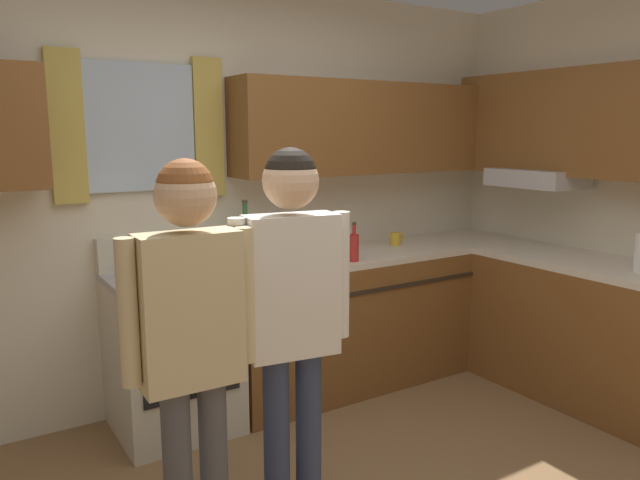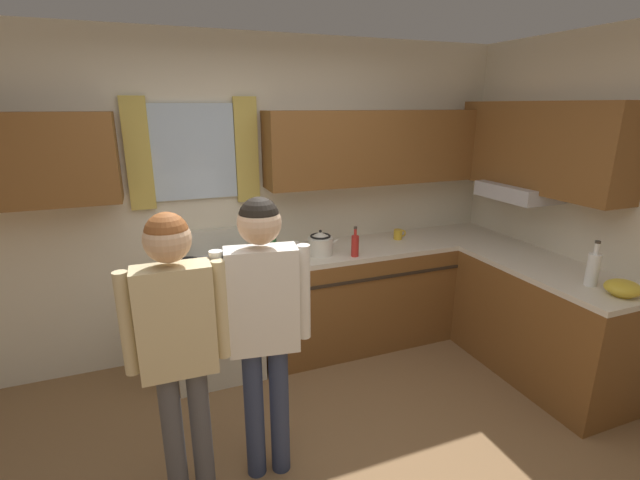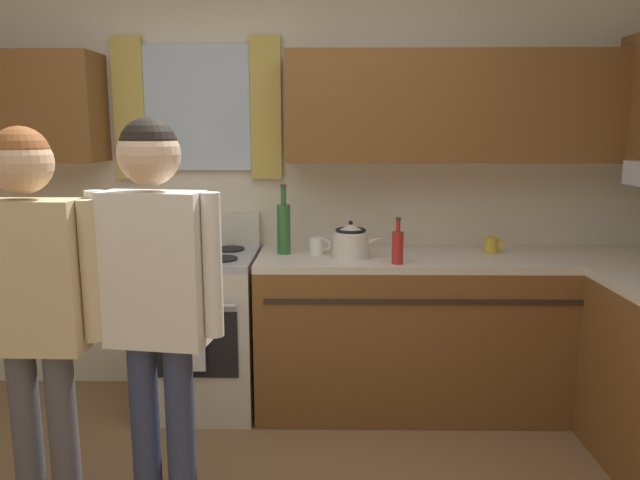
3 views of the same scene
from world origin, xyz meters
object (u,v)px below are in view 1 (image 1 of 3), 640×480
Objects in this scene: bottle_wine_green at (246,241)px; adult_in_plaid at (292,300)px; mug_ceramic_white at (275,254)px; adult_left at (191,326)px; stovetop_kettle at (309,246)px; stove_oven at (172,350)px; mug_mustard_yellow at (396,239)px; bottle_sauce_red at (354,247)px.

adult_in_plaid reaches higher than bottle_wine_green.
adult_left is at bearing -128.97° from mug_ceramic_white.
stove_oven is at bearing 174.53° from stovetop_kettle.
stove_oven is 1.38m from adult_left.
adult_in_plaid is (-1.57, -1.25, 0.08)m from mug_mustard_yellow.
stove_oven is 9.15× the size of mug_mustard_yellow.
bottle_sauce_red is 0.28m from stovetop_kettle.
mug_mustard_yellow is at bearing 1.59° from bottle_wine_green.
bottle_sauce_red is 1.95× the size of mug_ceramic_white.
stovetop_kettle reaches higher than stove_oven.
bottle_wine_green is at bearing -178.41° from mug_mustard_yellow.
stovetop_kettle is at bearing 148.76° from bottle_sauce_red.
stove_oven is 4.02× the size of stovetop_kettle.
stovetop_kettle is at bearing 55.68° from adult_in_plaid.
adult_in_plaid is (-0.38, -1.22, -0.02)m from bottle_wine_green.
bottle_sauce_red is at bearing -11.66° from stove_oven.
bottle_wine_green is at bearing 72.67° from adult_in_plaid.
bottle_sauce_red is 0.90× the size of stovetop_kettle.
mug_mustard_yellow is 2.39m from adult_left.
stove_oven is 0.68× the size of adult_left.
bottle_sauce_red is at bearing 44.07° from adult_in_plaid.
stove_oven is at bearing -176.57° from bottle_wine_green.
bottle_wine_green is (0.49, 0.03, 0.58)m from stove_oven.
adult_in_plaid is at bearing 4.92° from adult_left.
bottle_sauce_red is 1.75m from adult_left.
mug_mustard_yellow is (1.67, 0.06, 0.48)m from stove_oven.
stovetop_kettle is 0.17× the size of adult_left.
bottle_wine_green is 0.25× the size of adult_left.
mug_ceramic_white is (0.19, -0.01, -0.10)m from bottle_wine_green.
stovetop_kettle is (-0.24, 0.14, 0.00)m from bottle_sauce_red.
stovetop_kettle is at bearing -5.47° from stove_oven.
stove_oven is 1.32m from adult_in_plaid.
stove_oven reaches higher than mug_mustard_yellow.
bottle_wine_green reaches higher than mug_ceramic_white.
bottle_wine_green is 0.40m from stovetop_kettle.
adult_left reaches higher than mug_mustard_yellow.
stovetop_kettle is at bearing 43.85° from adult_left.
adult_left is at bearing -145.04° from bottle_sauce_red.
mug_ceramic_white reaches higher than mug_mustard_yellow.
stovetop_kettle is at bearing -169.88° from mug_mustard_yellow.
bottle_sauce_red reaches higher than stove_oven.
bottle_wine_green is at bearing 176.35° from mug_ceramic_white.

